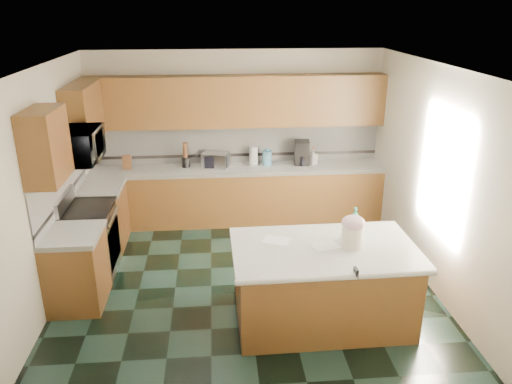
{
  "coord_description": "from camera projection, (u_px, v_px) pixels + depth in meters",
  "views": [
    {
      "loc": [
        -0.35,
        -5.5,
        3.35
      ],
      "look_at": [
        0.15,
        0.35,
        1.12
      ],
      "focal_mm": 35.0,
      "sensor_mm": 36.0,
      "label": 1
    }
  ],
  "objects": [
    {
      "name": "wall_left",
      "position": [
        43.0,
        191.0,
        5.68
      ],
      "size": [
        0.04,
        4.6,
        2.7
      ],
      "primitive_type": "cube",
      "color": "silver",
      "rests_on": "ground"
    },
    {
      "name": "wall_front",
      "position": [
        266.0,
        291.0,
        3.71
      ],
      "size": [
        4.6,
        0.04,
        2.7
      ],
      "primitive_type": "cube",
      "color": "silver",
      "rests_on": "ground"
    },
    {
      "name": "back_upper_cab",
      "position": [
        236.0,
        101.0,
        7.64
      ],
      "size": [
        4.6,
        0.33,
        0.78
      ],
      "primitive_type": "cube",
      "color": "#3E2210",
      "rests_on": "wall_back"
    },
    {
      "name": "treat_jar_knob",
      "position": [
        354.0,
        218.0,
        5.2
      ],
      "size": [
        0.08,
        0.03,
        0.03
      ],
      "primitive_type": "cylinder",
      "rotation": [
        0.0,
        1.57,
        0.0
      ],
      "color": "tan",
      "rests_on": "treat_jar_lid"
    },
    {
      "name": "range_body",
      "position": [
        91.0,
        242.0,
        6.5
      ],
      "size": [
        0.6,
        0.76,
        0.88
      ],
      "primitive_type": "cube",
      "color": "#B7B7BC",
      "rests_on": "ground"
    },
    {
      "name": "water_jug",
      "position": [
        267.0,
        158.0,
        7.93
      ],
      "size": [
        0.15,
        0.15,
        0.24
      ],
      "primitive_type": "cylinder",
      "color": "#5796B6",
      "rests_on": "back_countertop"
    },
    {
      "name": "island_bullnose",
      "position": [
        337.0,
        278.0,
        4.78
      ],
      "size": [
        1.97,
        0.09,
        0.06
      ],
      "primitive_type": "cylinder",
      "rotation": [
        0.0,
        1.57,
        0.02
      ],
      "color": "white",
      "rests_on": "island_base"
    },
    {
      "name": "wall_back",
      "position": [
        236.0,
        136.0,
        8.03
      ],
      "size": [
        4.6,
        0.04,
        2.7
      ],
      "primitive_type": "cube",
      "color": "silver",
      "rests_on": "ground"
    },
    {
      "name": "paper_towel_base",
      "position": [
        254.0,
        164.0,
        7.99
      ],
      "size": [
        0.2,
        0.2,
        0.01
      ],
      "primitive_type": "cylinder",
      "color": "#B7B7BC",
      "rests_on": "back_countertop"
    },
    {
      "name": "coffee_maker",
      "position": [
        302.0,
        152.0,
        7.97
      ],
      "size": [
        0.25,
        0.27,
        0.39
      ],
      "primitive_type": "cube",
      "rotation": [
        0.0,
        0.0,
        -0.12
      ],
      "color": "black",
      "rests_on": "back_countertop"
    },
    {
      "name": "island_base",
      "position": [
        322.0,
        287.0,
        5.48
      ],
      "size": [
        1.88,
        1.1,
        0.86
      ],
      "primitive_type": "cube",
      "rotation": [
        0.0,
        0.0,
        0.02
      ],
      "color": "#3E2210",
      "rests_on": "ground"
    },
    {
      "name": "left_upper_cab_front",
      "position": [
        45.0,
        146.0,
        5.26
      ],
      "size": [
        0.33,
        0.72,
        0.78
      ],
      "primitive_type": "cube",
      "color": "#3E2210",
      "rests_on": "wall_left"
    },
    {
      "name": "soap_bottle_island",
      "position": [
        355.0,
        224.0,
        5.43
      ],
      "size": [
        0.16,
        0.16,
        0.37
      ],
      "primitive_type": "imported",
      "rotation": [
        0.0,
        0.0,
        -0.17
      ],
      "color": "#31BA92",
      "rests_on": "island_top"
    },
    {
      "name": "left_counter_rear",
      "position": [
        100.0,
        188.0,
        7.07
      ],
      "size": [
        0.64,
        0.82,
        0.06
      ],
      "primitive_type": "cube",
      "color": "white",
      "rests_on": "left_base_cab_rear"
    },
    {
      "name": "utensil_bundle",
      "position": [
        185.0,
        150.0,
        7.79
      ],
      "size": [
        0.07,
        0.07,
        0.23
      ],
      "primitive_type": "cylinder",
      "color": "#472814",
      "rests_on": "utensil_crock"
    },
    {
      "name": "window_light_proxy",
      "position": [
        443.0,
        173.0,
        5.81
      ],
      "size": [
        0.02,
        1.4,
        1.1
      ],
      "primitive_type": "cube",
      "color": "white",
      "rests_on": "wall_right"
    },
    {
      "name": "back_countertop",
      "position": [
        238.0,
        169.0,
        7.89
      ],
      "size": [
        4.6,
        0.64,
        0.06
      ],
      "primitive_type": "cube",
      "color": "white",
      "rests_on": "back_base_cab"
    },
    {
      "name": "water_jug_neck",
      "position": [
        267.0,
        149.0,
        7.88
      ],
      "size": [
        0.07,
        0.07,
        0.03
      ],
      "primitive_type": "cylinder",
      "color": "#5796B6",
      "rests_on": "water_jug"
    },
    {
      "name": "range_handle",
      "position": [
        113.0,
        217.0,
        6.4
      ],
      "size": [
        0.02,
        0.66,
        0.02
      ],
      "primitive_type": "cylinder",
      "rotation": [
        1.57,
        0.0,
        0.0
      ],
      "color": "#B7B7BC",
      "rests_on": "range_body"
    },
    {
      "name": "back_backsplash",
      "position": [
        237.0,
        143.0,
        8.04
      ],
      "size": [
        4.6,
        0.02,
        0.63
      ],
      "primitive_type": "cube",
      "color": "silver",
      "rests_on": "back_countertop"
    },
    {
      "name": "treat_jar_lid",
      "position": [
        353.0,
        223.0,
        5.22
      ],
      "size": [
        0.25,
        0.25,
        0.15
      ],
      "primitive_type": "ellipsoid",
      "color": "#EAB5C6",
      "rests_on": "treat_jar"
    },
    {
      "name": "microwave",
      "position": [
        78.0,
        146.0,
        6.04
      ],
      "size": [
        0.5,
        0.73,
        0.41
      ],
      "primitive_type": "imported",
      "rotation": [
        0.0,
        0.0,
        1.57
      ],
      "color": "#B7B7BC",
      "rests_on": "wall_left"
    },
    {
      "name": "coffee_carafe",
      "position": [
        302.0,
        160.0,
        7.96
      ],
      "size": [
        0.16,
        0.16,
        0.16
      ],
      "primitive_type": "cylinder",
      "color": "black",
      "rests_on": "back_countertop"
    },
    {
      "name": "toaster_oven_door",
      "position": [
        216.0,
        162.0,
        7.74
      ],
      "size": [
        0.36,
        0.01,
        0.19
      ],
      "primitive_type": "cube",
      "color": "black",
      "rests_on": "toaster_oven"
    },
    {
      "name": "back_accent_band",
      "position": [
        237.0,
        155.0,
        8.1
      ],
      "size": [
        4.6,
        0.01,
        0.05
      ],
      "primitive_type": "cube",
      "color": "black",
      "rests_on": "back_countertop"
    },
    {
      "name": "island_top",
      "position": [
        324.0,
        249.0,
        5.32
      ],
      "size": [
        1.99,
        1.2,
        0.06
      ],
      "primitive_type": "cube",
      "rotation": [
        0.0,
        0.0,
        0.02
      ],
      "color": "white",
      "rests_on": "island_base"
    },
    {
      "name": "utensil_crock",
      "position": [
        186.0,
        162.0,
        7.86
      ],
      "size": [
        0.13,
        0.13,
        0.16
      ],
      "primitive_type": "cylinder",
      "color": "black",
      "rests_on": "back_countertop"
    },
    {
      "name": "soap_back_cap",
      "position": [
        314.0,
        148.0,
        7.93
      ],
      "size": [
        0.02,
        0.02,
        0.03
      ],
      "primitive_type": "cylinder",
      "color": "red",
      "rests_on": "soap_bottle_back"
    },
    {
      "name": "treat_jar_knob_end_l",
      "position": [
        350.0,
        218.0,
        5.2
      ],
      "size": [
        0.04,
        0.04,
        0.04
      ],
      "primitive_type": "sphere",
      "color": "tan",
      "rests_on": "treat_jar_lid"
    },
    {
      "name": "back_base_cab",
      "position": [
        238.0,
        196.0,
        8.06
      ],
      "size": [
        4.6,
        0.6,
        0.86
      ],
      "primitive_type": "cube",
      "color": "#3E2210",
      "rests_on": "ground"
    },
    {
      "name": "paper_towel",
      "position": [
        253.0,
        156.0,
        7.94
      ],
      "size": [
        0.13,
        0.13,
        0.3
      ],
      "primitive_type": "cylinder",
      "color": "white",
      "rests_on": "back_countertop"
    },
    {
      "name": "left_backsplash",
      "position": [
        61.0,
        184.0,
        6.24
      ],
      "size": [
        0.02,
        2.3,
        0.63
      ],
      "primitive_type": "cube",
      "color": "silver",
      "rests_on": "wall_left"
    },
    {
      "name": "left_base_cab_front",
      "position": [
        77.0,
        271.0,
        5.81
      ],
      "size": [
        0.6,
        0.72,
        0.86
      ],
      "primitive_type": "cube",
      "color": "#3E2210",
      "rests_on": "ground"
    },
    {
      "name": "knife_block",
      "position": [
        127.0,
        162.0,
        7.75
      ],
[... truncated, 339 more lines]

